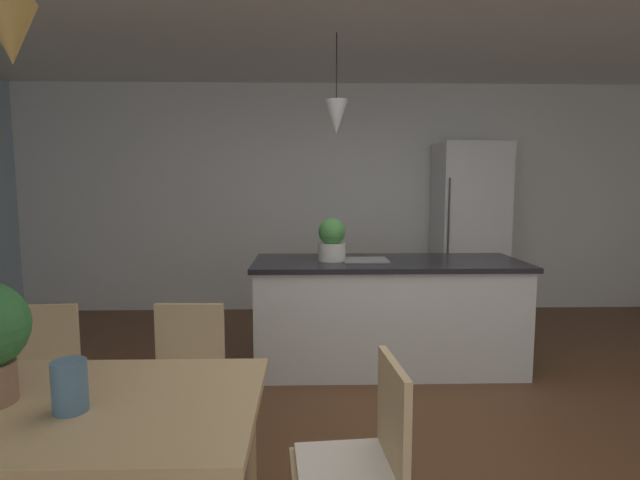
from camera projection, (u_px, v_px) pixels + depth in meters
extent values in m
cube|color=brown|center=(411.00, 449.00, 2.89)|extent=(10.00, 8.40, 0.04)
cube|color=white|center=(357.00, 199.00, 5.97)|extent=(10.00, 0.12, 2.70)
cube|color=tan|center=(18.00, 408.00, 1.78)|extent=(1.74, 0.87, 0.04)
cylinder|color=tan|center=(249.00, 447.00, 2.20)|extent=(0.06, 0.06, 0.72)
cube|color=tan|center=(30.00, 396.00, 2.56)|extent=(0.43, 0.43, 0.04)
cube|color=white|center=(30.00, 390.00, 2.55)|extent=(0.39, 0.39, 0.03)
cube|color=tan|center=(43.00, 342.00, 2.71)|extent=(0.38, 0.06, 0.42)
cylinder|color=tan|center=(53.00, 453.00, 2.43)|extent=(0.04, 0.04, 0.41)
cylinder|color=tan|center=(79.00, 420.00, 2.77)|extent=(0.04, 0.04, 0.41)
cylinder|color=tan|center=(15.00, 423.00, 2.73)|extent=(0.04, 0.04, 0.41)
cube|color=tan|center=(182.00, 394.00, 2.58)|extent=(0.41, 0.41, 0.04)
cube|color=white|center=(182.00, 388.00, 2.57)|extent=(0.37, 0.37, 0.03)
cube|color=tan|center=(190.00, 341.00, 2.73)|extent=(0.38, 0.04, 0.42)
cylinder|color=tan|center=(208.00, 453.00, 2.43)|extent=(0.04, 0.04, 0.41)
cylinder|color=tan|center=(139.00, 452.00, 2.43)|extent=(0.04, 0.04, 0.41)
cylinder|color=tan|center=(222.00, 420.00, 2.77)|extent=(0.04, 0.04, 0.41)
cylinder|color=tan|center=(162.00, 420.00, 2.77)|extent=(0.04, 0.04, 0.41)
cube|color=tan|center=(345.00, 477.00, 1.85)|extent=(0.43, 0.43, 0.04)
cube|color=white|center=(345.00, 469.00, 1.84)|extent=(0.39, 0.39, 0.03)
cube|color=tan|center=(393.00, 416.00, 1.84)|extent=(0.06, 0.38, 0.42)
cube|color=silver|center=(387.00, 315.00, 4.10)|extent=(2.14, 0.78, 0.88)
cube|color=black|center=(388.00, 263.00, 4.05)|extent=(2.20, 0.84, 0.04)
cube|color=gray|center=(366.00, 260.00, 4.05)|extent=(0.36, 0.30, 0.01)
cube|color=silver|center=(469.00, 231.00, 5.65)|extent=(0.75, 0.64, 1.99)
cylinder|color=#4C4C4C|center=(448.00, 234.00, 5.30)|extent=(0.02, 0.02, 1.19)
cone|color=olive|center=(11.00, 34.00, 1.59)|extent=(0.17, 0.17, 0.20)
cylinder|color=black|center=(337.00, 66.00, 3.87)|extent=(0.01, 0.01, 0.51)
cone|color=#B7B7B7|center=(336.00, 117.00, 3.91)|extent=(0.18, 0.18, 0.27)
cylinder|color=beige|center=(332.00, 252.00, 4.03)|extent=(0.23, 0.23, 0.14)
sphere|color=#478C42|center=(332.00, 232.00, 4.01)|extent=(0.22, 0.22, 0.22)
cylinder|color=slate|center=(70.00, 386.00, 1.71)|extent=(0.12, 0.12, 0.18)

